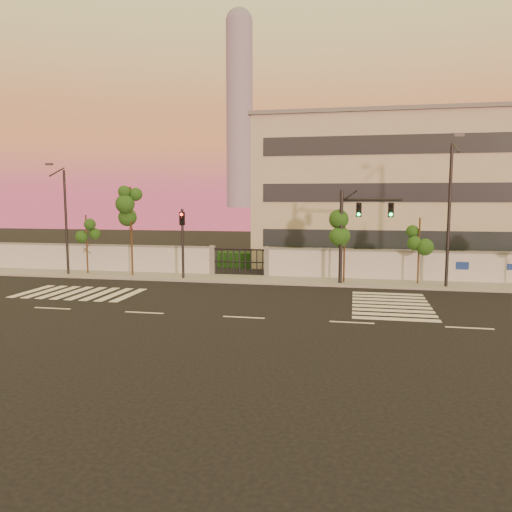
# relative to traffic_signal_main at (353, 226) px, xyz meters

# --- Properties ---
(ground) EXTENTS (120.00, 120.00, 0.00)m
(ground) POSITION_rel_traffic_signal_main_xyz_m (-4.95, -9.82, -3.85)
(ground) COLOR black
(ground) RESTS_ON ground
(sidewalk) EXTENTS (60.00, 3.00, 0.15)m
(sidewalk) POSITION_rel_traffic_signal_main_xyz_m (-4.95, 0.68, -3.77)
(sidewalk) COLOR gray
(sidewalk) RESTS_ON ground
(perimeter_wall) EXTENTS (60.00, 0.36, 2.20)m
(perimeter_wall) POSITION_rel_traffic_signal_main_xyz_m (-4.85, 2.18, -2.78)
(perimeter_wall) COLOR silver
(perimeter_wall) RESTS_ON ground
(hedge_row) EXTENTS (41.00, 4.25, 1.80)m
(hedge_row) POSITION_rel_traffic_signal_main_xyz_m (-3.79, 4.92, -3.03)
(hedge_row) COLOR black
(hedge_row) RESTS_ON ground
(institutional_building) EXTENTS (24.40, 12.40, 12.25)m
(institutional_building) POSITION_rel_traffic_signal_main_xyz_m (4.05, 12.17, 2.31)
(institutional_building) COLOR #B9AF9C
(institutional_building) RESTS_ON ground
(distant_skyscraper) EXTENTS (16.00, 16.00, 118.00)m
(distant_skyscraper) POSITION_rel_traffic_signal_main_xyz_m (-69.95, 270.18, 58.14)
(distant_skyscraper) COLOR slate
(distant_skyscraper) RESTS_ON ground
(road_markings) EXTENTS (57.00, 7.62, 0.02)m
(road_markings) POSITION_rel_traffic_signal_main_xyz_m (-6.53, -6.06, -3.84)
(road_markings) COLOR silver
(road_markings) RESTS_ON ground
(street_tree_b) EXTENTS (1.31, 1.05, 4.39)m
(street_tree_b) POSITION_rel_traffic_signal_main_xyz_m (-18.90, 0.62, -0.62)
(street_tree_b) COLOR #382314
(street_tree_b) RESTS_ON ground
(street_tree_c) EXTENTS (1.63, 1.30, 6.37)m
(street_tree_c) POSITION_rel_traffic_signal_main_xyz_m (-15.29, 0.38, 0.83)
(street_tree_c) COLOR #382314
(street_tree_c) RESTS_ON ground
(street_tree_d) EXTENTS (1.55, 1.24, 4.55)m
(street_tree_d) POSITION_rel_traffic_signal_main_xyz_m (-0.52, 0.37, -0.50)
(street_tree_d) COLOR #382314
(street_tree_d) RESTS_ON ground
(street_tree_e) EXTENTS (1.36, 1.08, 4.37)m
(street_tree_e) POSITION_rel_traffic_signal_main_xyz_m (4.14, 0.69, -0.63)
(street_tree_e) COLOR #382314
(street_tree_e) RESTS_ON ground
(traffic_signal_main) EXTENTS (3.82, 0.93, 6.09)m
(traffic_signal_main) POSITION_rel_traffic_signal_main_xyz_m (0.00, 0.00, 0.00)
(traffic_signal_main) COLOR black
(traffic_signal_main) RESTS_ON ground
(traffic_signal_secondary) EXTENTS (0.38, 0.35, 4.87)m
(traffic_signal_secondary) POSITION_rel_traffic_signal_main_xyz_m (-11.38, -0.10, -0.76)
(traffic_signal_secondary) COLOR black
(traffic_signal_secondary) RESTS_ON ground
(streetlight_west) EXTENTS (0.47, 1.91, 7.93)m
(streetlight_west) POSITION_rel_traffic_signal_main_xyz_m (-20.21, -0.02, 0.44)
(streetlight_west) COLOR black
(streetlight_west) RESTS_ON ground
(streetlight_east) EXTENTS (0.55, 2.21, 9.18)m
(streetlight_east) POSITION_rel_traffic_signal_main_xyz_m (5.72, -0.21, 1.12)
(streetlight_east) COLOR black
(streetlight_east) RESTS_ON ground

